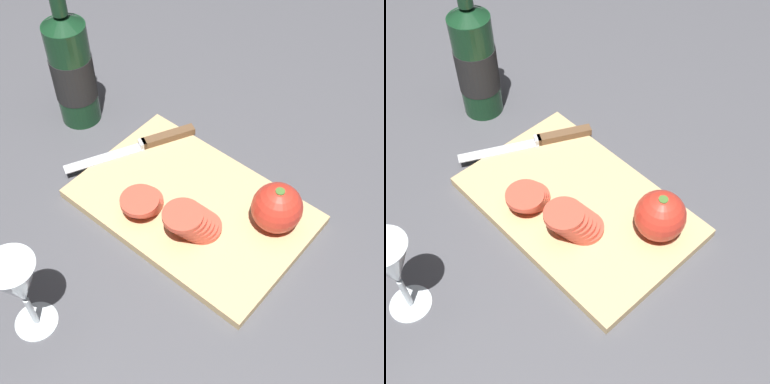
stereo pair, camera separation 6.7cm
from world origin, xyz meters
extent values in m
plane|color=#4C4C51|center=(0.00, 0.00, 0.00)|extent=(3.00, 3.00, 0.00)
cube|color=tan|center=(0.09, -0.01, 0.01)|extent=(0.39, 0.25, 0.02)
cylinder|color=#14381E|center=(0.41, -0.05, 0.10)|extent=(0.08, 0.08, 0.21)
cone|color=#14381E|center=(0.41, -0.05, 0.22)|extent=(0.07, 0.07, 0.02)
cylinder|color=black|center=(0.41, -0.05, 0.10)|extent=(0.08, 0.08, 0.09)
cylinder|color=silver|center=(0.14, 0.29, 0.00)|extent=(0.06, 0.06, 0.00)
cylinder|color=silver|center=(0.14, 0.29, 0.04)|extent=(0.01, 0.01, 0.06)
cone|color=silver|center=(0.14, 0.29, 0.11)|extent=(0.07, 0.07, 0.09)
cone|color=beige|center=(0.14, 0.29, 0.09)|extent=(0.03, 0.03, 0.04)
sphere|color=red|center=(-0.03, -0.07, 0.06)|extent=(0.08, 0.08, 0.08)
cylinder|color=#47702D|center=(-0.03, -0.07, 0.10)|extent=(0.01, 0.01, 0.01)
cube|color=silver|center=(0.28, 0.01, 0.02)|extent=(0.09, 0.14, 0.00)
cube|color=silver|center=(0.25, -0.06, 0.02)|extent=(0.02, 0.02, 0.01)
cube|color=brown|center=(0.23, -0.10, 0.02)|extent=(0.06, 0.10, 0.01)
cylinder|color=#DB4C38|center=(0.16, 0.04, 0.02)|extent=(0.06, 0.06, 0.01)
cylinder|color=#DB4C38|center=(0.15, 0.04, 0.03)|extent=(0.06, 0.06, 0.01)
cylinder|color=#DB4C38|center=(0.15, 0.05, 0.04)|extent=(0.06, 0.06, 0.01)
cylinder|color=#DB4C38|center=(0.15, 0.05, 0.05)|extent=(0.06, 0.06, 0.01)
cylinder|color=#DB4C38|center=(0.05, 0.01, 0.02)|extent=(0.06, 0.06, 0.01)
cylinder|color=#DB4C38|center=(0.05, 0.02, 0.03)|extent=(0.06, 0.06, 0.01)
cylinder|color=#DB4C38|center=(0.06, 0.03, 0.04)|extent=(0.06, 0.06, 0.01)
cylinder|color=#DB4C38|center=(0.06, 0.03, 0.05)|extent=(0.06, 0.06, 0.01)
cylinder|color=#DB4C38|center=(0.06, 0.04, 0.06)|extent=(0.06, 0.06, 0.01)
cylinder|color=#DB4C38|center=(0.07, 0.04, 0.07)|extent=(0.06, 0.06, 0.01)
camera|label=1|loc=(-0.26, 0.41, 0.73)|focal=50.00mm
camera|label=2|loc=(-0.31, 0.37, 0.73)|focal=50.00mm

